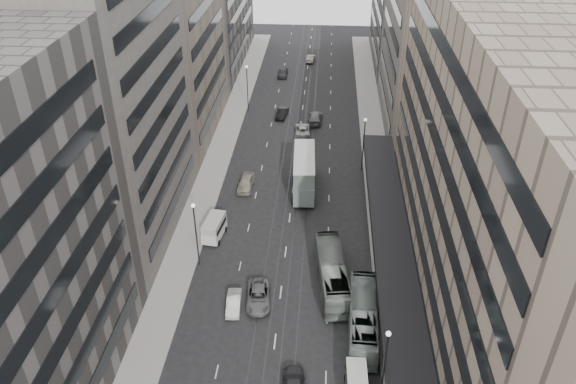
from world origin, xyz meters
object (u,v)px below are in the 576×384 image
(double_decker, at_px, (304,172))
(sedan_1, at_px, (234,303))
(sedan_2, at_px, (258,296))
(bus_far, at_px, (332,273))
(panel_van, at_px, (214,227))
(bus_near, at_px, (363,318))
(vw_microbus, at_px, (357,384))

(double_decker, bearing_deg, sedan_1, -107.05)
(sedan_2, bearing_deg, bus_far, 17.04)
(panel_van, bearing_deg, bus_near, -31.23)
(bus_far, xyz_separation_m, vw_microbus, (2.21, -14.12, -0.39))
(double_decker, distance_m, panel_van, 15.53)
(bus_far, height_order, sedan_1, bus_far)
(sedan_2, bearing_deg, double_decker, 75.03)
(bus_near, relative_size, sedan_1, 2.83)
(bus_near, relative_size, vw_microbus, 2.66)
(bus_near, xyz_separation_m, panel_van, (-17.35, 13.97, -0.11))
(double_decker, relative_size, sedan_2, 1.90)
(bus_near, bearing_deg, sedan_2, -14.49)
(bus_near, relative_size, double_decker, 1.13)
(double_decker, bearing_deg, bus_near, -76.87)
(vw_microbus, xyz_separation_m, panel_van, (-16.50, 21.71, 0.20))
(vw_microbus, bearing_deg, bus_far, 97.54)
(bus_far, height_order, sedan_2, bus_far)
(bus_far, xyz_separation_m, sedan_2, (-7.67, -3.18, -0.93))
(vw_microbus, relative_size, sedan_1, 1.07)
(sedan_1, xyz_separation_m, sedan_2, (2.44, 1.09, 0.07))
(double_decker, height_order, vw_microbus, double_decker)
(vw_microbus, height_order, sedan_2, vw_microbus)
(vw_microbus, distance_m, sedan_2, 14.75)
(sedan_1, height_order, sedan_2, sedan_2)
(panel_van, xyz_separation_m, sedan_2, (6.62, -10.77, -0.74))
(bus_far, bearing_deg, vw_microbus, 92.01)
(double_decker, xyz_separation_m, sedan_2, (-3.73, -22.26, -2.21))
(panel_van, height_order, sedan_2, panel_van)
(bus_near, height_order, double_decker, double_decker)
(sedan_2, bearing_deg, bus_near, -22.03)
(sedan_1, bearing_deg, bus_near, -13.25)
(double_decker, distance_m, vw_microbus, 33.80)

